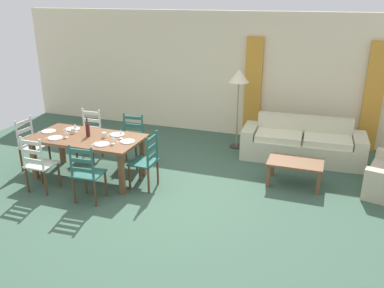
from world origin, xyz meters
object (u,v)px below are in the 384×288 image
object	(u,v)px
dining_chair_far_right	(131,140)
wine_glass_far_left	(75,126)
wine_glass_far_right	(121,132)
coffee_table	(295,165)
dining_table	(87,142)
wine_glass_near_left	(66,131)
dining_chair_near_left	(39,164)
standing_lamp	(239,81)
couch	(302,144)
wine_glass_near_right	(113,138)
dining_chair_far_left	(90,135)
dining_chair_head_east	(146,161)
dining_chair_head_west	(32,144)
dining_chair_near_right	(87,173)
coffee_cup_secondary	(73,131)
coffee_cup_primary	(104,135)
wine_bottle	(88,130)

from	to	relation	value
dining_chair_far_right	wine_glass_far_left	bearing A→B (deg)	-140.90
wine_glass_far_right	coffee_table	size ratio (longest dim) A/B	0.18
dining_table	wine_glass_near_left	bearing A→B (deg)	-154.46
dining_chair_near_left	standing_lamp	distance (m)	4.04
couch	wine_glass_near_right	bearing A→B (deg)	-141.24
dining_chair_far_left	standing_lamp	size ratio (longest dim) A/B	0.59
dining_chair_far_left	dining_chair_head_east	world-z (taller)	same
dining_chair_head_west	couch	distance (m)	5.07
dining_table	dining_chair_near_left	xyz separation A→B (m)	(-0.44, -0.73, -0.19)
dining_chair_near_right	dining_chair_head_west	size ratio (longest dim) A/B	1.00
wine_glass_far_left	coffee_table	size ratio (longest dim) A/B	0.18
wine_glass_far_left	dining_chair_far_left	bearing A→B (deg)	103.73
dining_chair_far_right	coffee_cup_secondary	distance (m)	1.07
dining_chair_far_right	standing_lamp	world-z (taller)	standing_lamp
dining_chair_far_right	dining_chair_head_west	distance (m)	1.79
coffee_cup_secondary	coffee_table	world-z (taller)	coffee_cup_secondary
wine_glass_near_right	dining_chair_near_right	bearing A→B (deg)	-101.14
coffee_cup_secondary	couch	distance (m)	4.29
wine_glass_far_left	standing_lamp	bearing A→B (deg)	41.93
coffee_cup_primary	coffee_table	distance (m)	3.25
wine_bottle	coffee_cup_secondary	size ratio (longest dim) A/B	3.51
wine_glass_far_right	standing_lamp	xyz separation A→B (m)	(1.48, 2.18, 0.55)
couch	coffee_table	bearing A→B (deg)	-90.57
dining_chair_far_left	wine_glass_far_left	size ratio (longest dim) A/B	5.96
dining_chair_near_left	dining_chair_head_east	bearing A→B (deg)	23.81
dining_chair_far_left	dining_chair_head_west	xyz separation A→B (m)	(-0.69, -0.81, 0.00)
dining_chair_far_right	couch	world-z (taller)	dining_chair_far_right
wine_glass_near_right	coffee_cup_primary	world-z (taller)	wine_glass_near_right
wine_glass_near_right	coffee_table	distance (m)	3.05
dining_chair_near_right	wine_glass_far_right	size ratio (longest dim) A/B	5.96
dining_chair_head_east	wine_glass_near_left	size ratio (longest dim) A/B	5.96
wine_bottle	wine_glass_far_left	xyz separation A→B (m)	(-0.33, 0.11, -0.01)
dining_chair_far_right	wine_bottle	world-z (taller)	wine_bottle
wine_bottle	standing_lamp	bearing A→B (deg)	47.60
coffee_cup_primary	coffee_cup_secondary	size ratio (longest dim) A/B	1.00
dining_chair_head_west	dining_chair_far_right	bearing A→B (deg)	26.38
couch	dining_chair_head_west	bearing A→B (deg)	-154.92
couch	wine_glass_far_left	bearing A→B (deg)	-152.27
dining_chair_head_east	wine_glass_near_right	distance (m)	0.66
dining_chair_far_right	wine_glass_near_right	bearing A→B (deg)	-80.05
wine_glass_near_left	wine_glass_far_left	bearing A→B (deg)	93.69
wine_glass_near_right	dining_table	bearing A→B (deg)	165.24
coffee_table	wine_glass_far_right	bearing A→B (deg)	-164.62
dining_table	wine_glass_near_right	size ratio (longest dim) A/B	11.80
wine_glass_near_right	coffee_cup_secondary	distance (m)	0.96
wine_glass_far_left	coffee_cup_primary	world-z (taller)	wine_glass_far_left
wine_bottle	coffee_table	size ratio (longest dim) A/B	0.35
dining_chair_far_right	wine_bottle	bearing A→B (deg)	-120.50
dining_chair_far_left	standing_lamp	world-z (taller)	standing_lamp
dining_chair_head_east	wine_glass_near_left	distance (m)	1.48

